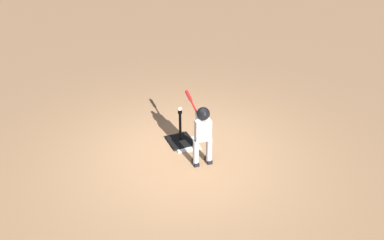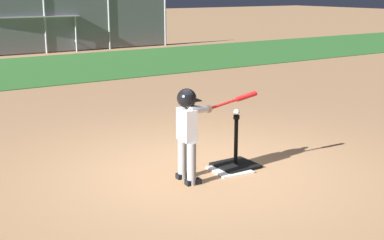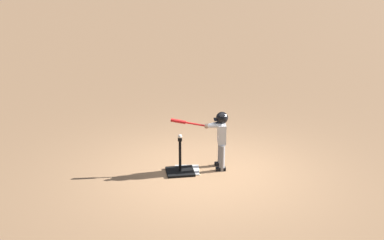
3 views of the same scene
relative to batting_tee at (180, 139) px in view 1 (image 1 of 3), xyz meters
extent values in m
plane|color=#AD7F56|center=(-0.41, 0.13, -0.08)|extent=(90.00, 90.00, 0.00)
cube|color=white|center=(-0.14, -0.07, -0.07)|extent=(0.49, 0.49, 0.02)
cube|color=black|center=(0.00, 0.00, -0.06)|extent=(0.50, 0.45, 0.04)
cylinder|color=black|center=(0.00, 0.00, 0.25)|extent=(0.05, 0.05, 0.58)
cylinder|color=black|center=(0.00, 0.00, 0.56)|extent=(0.08, 0.08, 0.05)
cylinder|color=gray|center=(-0.77, 0.03, 0.17)|extent=(0.11, 0.11, 0.49)
cube|color=black|center=(-0.75, 0.02, -0.05)|extent=(0.19, 0.11, 0.06)
cylinder|color=gray|center=(-0.79, -0.21, 0.17)|extent=(0.11, 0.11, 0.49)
cube|color=black|center=(-0.77, -0.21, -0.05)|extent=(0.19, 0.11, 0.06)
cube|color=silver|center=(-0.78, -0.09, 0.60)|extent=(0.17, 0.27, 0.36)
sphere|color=tan|center=(-0.78, -0.09, 0.89)|extent=(0.19, 0.19, 0.19)
sphere|color=black|center=(-0.78, -0.09, 0.90)|extent=(0.22, 0.22, 0.22)
cube|color=black|center=(-0.69, -0.10, 0.87)|extent=(0.13, 0.17, 0.01)
cylinder|color=silver|center=(-0.64, -0.07, 0.77)|extent=(0.30, 0.18, 0.11)
cylinder|color=silver|center=(-0.65, -0.15, 0.77)|extent=(0.30, 0.13, 0.11)
sphere|color=tan|center=(-0.51, -0.12, 0.75)|extent=(0.09, 0.09, 0.09)
cylinder|color=red|center=(-0.19, -0.15, 0.81)|extent=(0.63, 0.10, 0.16)
cylinder|color=red|center=(0.01, -0.17, 0.85)|extent=(0.28, 0.09, 0.11)
cylinder|color=black|center=(-0.53, -0.12, 0.75)|extent=(0.03, 0.05, 0.05)
sphere|color=white|center=(0.00, 0.00, 0.63)|extent=(0.07, 0.07, 0.07)
camera|label=1|loc=(-5.48, 2.14, 3.78)|focal=35.00mm
camera|label=2|loc=(-3.92, -4.98, 2.10)|focal=50.00mm
camera|label=3|loc=(1.19, 8.81, 3.94)|focal=50.00mm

